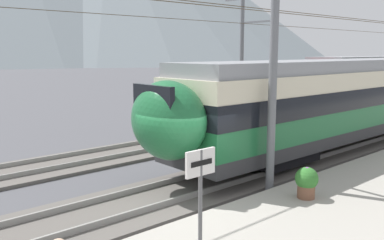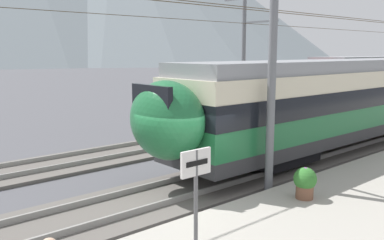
{
  "view_description": "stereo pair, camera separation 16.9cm",
  "coord_description": "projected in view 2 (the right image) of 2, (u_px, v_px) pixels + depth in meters",
  "views": [
    {
      "loc": [
        -7.04,
        -8.14,
        4.18
      ],
      "look_at": [
        2.81,
        3.09,
        1.71
      ],
      "focal_mm": 38.63,
      "sensor_mm": 36.0,
      "label": 1
    },
    {
      "loc": [
        -6.91,
        -8.25,
        4.18
      ],
      "look_at": [
        2.81,
        3.09,
        1.71
      ],
      "focal_mm": 38.63,
      "sensor_mm": 36.0,
      "label": 2
    }
  ],
  "objects": [
    {
      "name": "ground_plane",
      "position": [
        188.0,
        206.0,
        11.3
      ],
      "size": [
        400.0,
        400.0,
        0.0
      ],
      "primitive_type": "plane",
      "color": "#4C4C51"
    },
    {
      "name": "track_near",
      "position": [
        167.0,
        195.0,
        11.97
      ],
      "size": [
        120.0,
        3.0,
        0.28
      ],
      "color": "#5B5651",
      "rests_on": "ground"
    },
    {
      "name": "track_far",
      "position": [
        85.0,
        160.0,
        15.92
      ],
      "size": [
        120.0,
        3.0,
        0.28
      ],
      "color": "#5B5651",
      "rests_on": "ground"
    },
    {
      "name": "train_near_platform",
      "position": [
        361.0,
        96.0,
        18.69
      ],
      "size": [
        23.57,
        2.86,
        4.27
      ],
      "color": "#2D2D30",
      "rests_on": "track_near"
    },
    {
      "name": "catenary_mast_mid",
      "position": [
        269.0,
        46.0,
        11.64
      ],
      "size": [
        49.85,
        2.03,
        8.41
      ],
      "color": "slate",
      "rests_on": "ground"
    },
    {
      "name": "catenary_mast_far_side",
      "position": [
        246.0,
        50.0,
        24.14
      ],
      "size": [
        49.85,
        2.59,
        8.23
      ],
      "color": "slate",
      "rests_on": "ground"
    },
    {
      "name": "platform_sign",
      "position": [
        196.0,
        178.0,
        7.73
      ],
      "size": [
        0.7,
        0.08,
        2.07
      ],
      "color": "#59595B",
      "rests_on": "platform_slab"
    },
    {
      "name": "potted_plant_platform_edge",
      "position": [
        305.0,
        181.0,
        10.94
      ],
      "size": [
        0.61,
        0.61,
        0.85
      ],
      "color": "brown",
      "rests_on": "platform_slab"
    }
  ]
}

